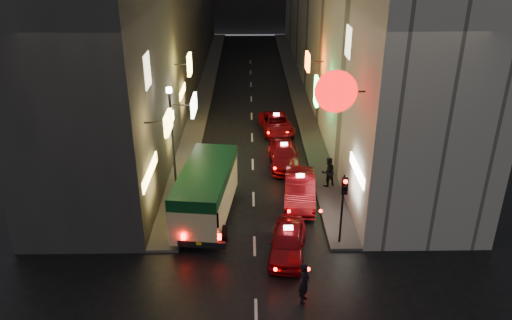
{
  "coord_description": "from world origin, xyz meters",
  "views": [
    {
      "loc": [
        -0.23,
        -11.06,
        13.48
      ],
      "look_at": [
        0.14,
        13.0,
        2.38
      ],
      "focal_mm": 35.0,
      "sensor_mm": 36.0,
      "label": 1
    }
  ],
  "objects_px": {
    "taxi_near": "(288,240)",
    "lamp_post": "(173,137)",
    "pedestrian_crossing": "(304,280)",
    "traffic_light": "(344,195)",
    "minibus": "(206,188)"
  },
  "relations": [
    {
      "from": "minibus",
      "to": "traffic_light",
      "type": "xyz_separation_m",
      "value": [
        6.4,
        -2.58,
        0.93
      ]
    },
    {
      "from": "minibus",
      "to": "pedestrian_crossing",
      "type": "height_order",
      "value": "minibus"
    },
    {
      "from": "pedestrian_crossing",
      "to": "taxi_near",
      "type": "bearing_deg",
      "value": 25.13
    },
    {
      "from": "traffic_light",
      "to": "pedestrian_crossing",
      "type": "bearing_deg",
      "value": -118.74
    },
    {
      "from": "pedestrian_crossing",
      "to": "traffic_light",
      "type": "xyz_separation_m",
      "value": [
        2.09,
        3.81,
        1.68
      ]
    },
    {
      "from": "traffic_light",
      "to": "lamp_post",
      "type": "bearing_deg",
      "value": 151.09
    },
    {
      "from": "traffic_light",
      "to": "lamp_post",
      "type": "relative_size",
      "value": 0.56
    },
    {
      "from": "pedestrian_crossing",
      "to": "traffic_light",
      "type": "height_order",
      "value": "traffic_light"
    },
    {
      "from": "lamp_post",
      "to": "minibus",
      "type": "bearing_deg",
      "value": -47.21
    },
    {
      "from": "taxi_near",
      "to": "lamp_post",
      "type": "height_order",
      "value": "lamp_post"
    },
    {
      "from": "taxi_near",
      "to": "traffic_light",
      "type": "distance_m",
      "value": 3.21
    },
    {
      "from": "taxi_near",
      "to": "pedestrian_crossing",
      "type": "xyz_separation_m",
      "value": [
        0.41,
        -3.19,
        0.24
      ]
    },
    {
      "from": "taxi_near",
      "to": "pedestrian_crossing",
      "type": "distance_m",
      "value": 3.23
    },
    {
      "from": "minibus",
      "to": "lamp_post",
      "type": "relative_size",
      "value": 1.08
    },
    {
      "from": "minibus",
      "to": "taxi_near",
      "type": "distance_m",
      "value": 5.14
    }
  ]
}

